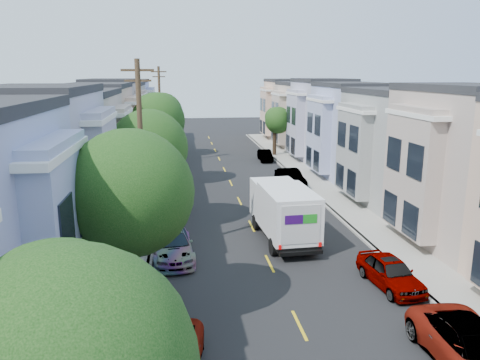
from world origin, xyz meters
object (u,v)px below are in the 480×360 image
object	(u,v)px
parked_right_c	(290,178)
parked_left_d	(174,200)
tree_d	(156,121)
utility_pole_near	(142,160)
tree_e	(162,113)
tree_c	(147,148)
parked_right_d	(265,156)
tree_b	(127,193)
parked_left_c	(172,244)
tree_far_r	(277,121)
utility_pole_far	(160,115)
parked_right_b	(390,272)
parked_right_a	(475,350)
fedex_truck	(283,210)
lead_sedan	(271,191)

from	to	relation	value
parked_right_c	parked_left_d	bearing A→B (deg)	-155.16
tree_d	utility_pole_near	distance (m)	15.98
tree_e	parked_left_d	size ratio (longest dim) A/B	1.64
tree_c	parked_left_d	xyz separation A→B (m)	(1.40, 3.89, -4.31)
tree_c	tree_d	xyz separation A→B (m)	(-0.00, 11.47, 0.53)
tree_c	parked_right_d	size ratio (longest dim) A/B	2.03
tree_b	parked_left_c	distance (m)	7.97
tree_b	tree_far_r	world-z (taller)	tree_b
utility_pole_near	parked_right_d	distance (m)	28.67
utility_pole_near	utility_pole_far	distance (m)	26.00
tree_far_r	parked_left_d	size ratio (longest dim) A/B	1.27
tree_e	parked_left_c	distance (m)	31.09
parked_left_c	parked_right_b	bearing A→B (deg)	-30.17
parked_right_a	tree_far_r	bearing A→B (deg)	87.39
tree_d	parked_right_a	xyz separation A→B (m)	(11.20, -27.43, -4.82)
tree_far_r	fedex_truck	size ratio (longest dim) A/B	0.85
tree_far_r	parked_right_a	xyz separation A→B (m)	(-1.99, -40.73, -3.35)
tree_e	parked_right_b	bearing A→B (deg)	-72.47
utility_pole_far	parked_left_c	bearing A→B (deg)	-86.98
tree_e	utility_pole_near	bearing A→B (deg)	-90.00
tree_b	tree_e	distance (m)	37.22
utility_pole_far	parked_left_d	world-z (taller)	utility_pole_far
tree_far_r	fedex_truck	bearing A→B (deg)	-101.09
tree_far_r	parked_left_c	xyz separation A→B (m)	(-11.79, -29.82, -3.36)
utility_pole_near	parked_right_a	xyz separation A→B (m)	(11.20, -11.45, -4.41)
parked_right_c	parked_right_d	distance (m)	11.90
utility_pole_far	parked_left_d	distance (m)	18.20
tree_d	utility_pole_far	world-z (taller)	utility_pole_far
tree_b	parked_left_c	bearing A→B (deg)	77.75
lead_sedan	parked_right_a	bearing A→B (deg)	-75.51
tree_c	parked_right_d	world-z (taller)	tree_c
tree_e	lead_sedan	xyz separation A→B (m)	(8.69, -20.24, -4.29)
parked_left_d	parked_right_b	bearing A→B (deg)	-55.67
lead_sedan	parked_right_b	world-z (taller)	lead_sedan
lead_sedan	parked_left_c	xyz separation A→B (m)	(-7.29, -10.52, -0.02)
tree_e	parked_right_d	size ratio (longest dim) A/B	2.01
utility_pole_far	lead_sedan	xyz separation A→B (m)	(8.69, -16.02, -4.40)
parked_left_c	utility_pole_far	bearing A→B (deg)	88.52
tree_far_r	parked_left_d	xyz separation A→B (m)	(-11.79, -20.88, -3.37)
tree_c	tree_d	bearing A→B (deg)	90.00
utility_pole_near	parked_right_b	size ratio (longest dim) A/B	2.34
tree_b	parked_right_c	distance (m)	24.29
parked_left_c	parked_right_b	world-z (taller)	parked_left_c
parked_right_b	parked_left_c	bearing A→B (deg)	148.43
tree_c	parked_right_b	size ratio (longest dim) A/B	1.73
tree_d	parked_right_c	bearing A→B (deg)	-9.53
parked_left_d	parked_right_d	size ratio (longest dim) A/B	1.23
tree_d	tree_far_r	world-z (taller)	tree_d
tree_e	parked_right_b	distance (m)	37.45
fedex_truck	lead_sedan	world-z (taller)	fedex_truck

